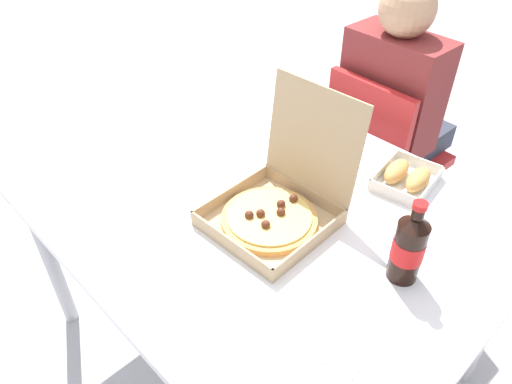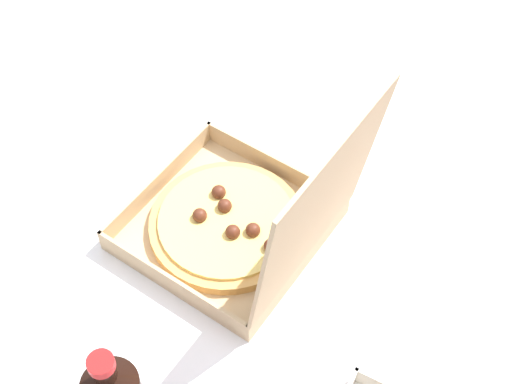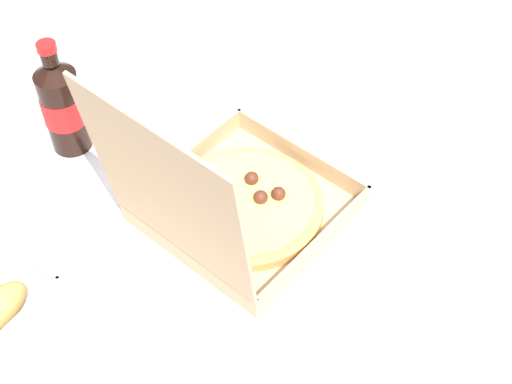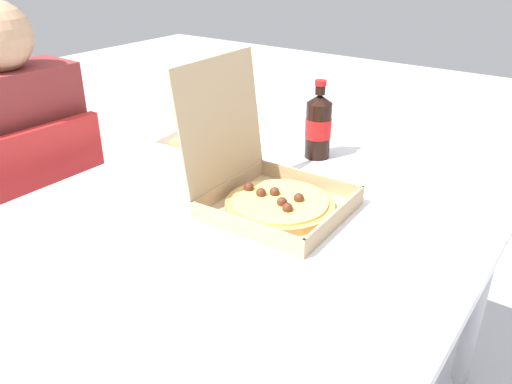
% 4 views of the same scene
% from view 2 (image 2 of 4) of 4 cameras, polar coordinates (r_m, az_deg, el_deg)
% --- Properties ---
extents(ground_plane, '(10.00, 10.00, 0.00)m').
position_cam_2_polar(ground_plane, '(1.82, 1.64, -14.69)').
color(ground_plane, '#B2B2B7').
extents(dining_table, '(1.33, 1.02, 0.72)m').
position_cam_2_polar(dining_table, '(1.25, 2.31, -2.96)').
color(dining_table, white).
rests_on(dining_table, ground_plane).
extents(pizza_box_open, '(0.30, 0.34, 0.33)m').
position_cam_2_polar(pizza_box_open, '(1.12, -1.18, -2.40)').
color(pizza_box_open, tan).
rests_on(pizza_box_open, dining_table).
extents(paper_menu, '(0.23, 0.18, 0.00)m').
position_cam_2_polar(paper_menu, '(1.14, -18.10, -9.71)').
color(paper_menu, white).
rests_on(paper_menu, dining_table).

